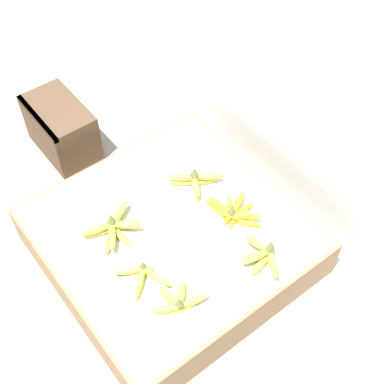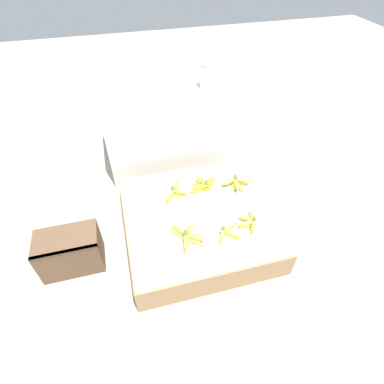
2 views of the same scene
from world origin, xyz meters
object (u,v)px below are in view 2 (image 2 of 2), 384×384
object	(u,v)px
wooden_crate	(70,251)
banana_bunch_middle_midright	(204,185)
banana_bunch_middle_right	(236,183)
banana_bunch_front_midright	(227,232)
banana_bunch_front_right	(250,222)
glass_jar	(208,76)
banana_bunch_middle_midleft	(175,192)
foam_tray_white	(233,81)
banana_bunch_front_midleft	(187,236)

from	to	relation	value
wooden_crate	banana_bunch_middle_midright	world-z (taller)	banana_bunch_middle_midright
banana_bunch_middle_right	banana_bunch_front_midright	bearing A→B (deg)	-117.45
banana_bunch_middle_midright	banana_bunch_front_right	bearing A→B (deg)	-65.98
wooden_crate	glass_jar	size ratio (longest dim) A/B	1.99
glass_jar	banana_bunch_middle_midleft	bearing A→B (deg)	-124.09
banana_bunch_front_right	foam_tray_white	bearing A→B (deg)	77.68
banana_bunch_middle_midleft	glass_jar	world-z (taller)	glass_jar
wooden_crate	foam_tray_white	size ratio (longest dim) A/B	1.85
wooden_crate	banana_bunch_front_midright	bearing A→B (deg)	-10.06
banana_bunch_front_midleft	wooden_crate	bearing A→B (deg)	168.85
banana_bunch_front_right	foam_tray_white	distance (m)	1.18
wooden_crate	foam_tray_white	bearing A→B (deg)	33.38
banana_bunch_middle_midright	banana_bunch_front_midright	bearing A→B (deg)	-87.70
banana_bunch_front_midleft	banana_bunch_middle_midleft	distance (m)	0.41
banana_bunch_middle_right	glass_jar	world-z (taller)	glass_jar
foam_tray_white	banana_bunch_front_right	bearing A→B (deg)	-102.32
banana_bunch_middle_midleft	banana_bunch_front_midright	bearing A→B (deg)	-60.85
banana_bunch_front_right	banana_bunch_middle_midleft	xyz separation A→B (m)	(-0.42, 0.40, 0.01)
banana_bunch_front_midright	banana_bunch_front_right	bearing A→B (deg)	12.37
glass_jar	banana_bunch_middle_right	bearing A→B (deg)	-85.66
wooden_crate	banana_bunch_front_right	xyz separation A→B (m)	(1.16, -0.14, 0.09)
glass_jar	foam_tray_white	size ratio (longest dim) A/B	0.93
banana_bunch_middle_midright	glass_jar	bearing A→B (deg)	72.32
banana_bunch_front_right	banana_bunch_middle_right	xyz separation A→B (m)	(0.05, 0.38, 0.00)
banana_bunch_middle_midright	glass_jar	distance (m)	0.84
glass_jar	wooden_crate	bearing A→B (deg)	-143.01
wooden_crate	foam_tray_white	world-z (taller)	foam_tray_white
banana_bunch_front_midright	foam_tray_white	world-z (taller)	foam_tray_white
banana_bunch_front_midright	banana_bunch_middle_midleft	bearing A→B (deg)	119.15
banana_bunch_front_midleft	banana_bunch_middle_midright	size ratio (longest dim) A/B	0.99
banana_bunch_front_midleft	banana_bunch_middle_midright	xyz separation A→B (m)	(0.24, 0.43, -0.00)
wooden_crate	banana_bunch_middle_midright	size ratio (longest dim) A/B	1.51
banana_bunch_front_midleft	banana_bunch_front_right	size ratio (longest dim) A/B	1.21
banana_bunch_middle_midright	foam_tray_white	xyz separation A→B (m)	(0.42, 0.63, 0.48)
banana_bunch_front_midleft	banana_bunch_middle_midright	distance (m)	0.49
banana_bunch_front_right	banana_bunch_middle_midright	distance (m)	0.47
glass_jar	foam_tray_white	xyz separation A→B (m)	(0.23, 0.04, -0.09)
banana_bunch_front_midleft	banana_bunch_middle_right	xyz separation A→B (m)	(0.47, 0.39, 0.00)
wooden_crate	banana_bunch_middle_midright	bearing A→B (deg)	16.44
wooden_crate	banana_bunch_front_midleft	xyz separation A→B (m)	(0.74, -0.15, 0.10)
banana_bunch_middle_midleft	banana_bunch_middle_right	distance (m)	0.46
banana_bunch_front_midright	banana_bunch_middle_midright	xyz separation A→B (m)	(-0.02, 0.46, 0.01)
banana_bunch_front_right	glass_jar	world-z (taller)	glass_jar
wooden_crate	banana_bunch_front_midleft	size ratio (longest dim) A/B	1.53
banana_bunch_front_right	banana_bunch_middle_midleft	world-z (taller)	banana_bunch_middle_midleft
banana_bunch_middle_midright	banana_bunch_middle_midleft	bearing A→B (deg)	-173.97
wooden_crate	banana_bunch_middle_midleft	xyz separation A→B (m)	(0.75, 0.26, 0.10)
foam_tray_white	glass_jar	bearing A→B (deg)	-169.30
foam_tray_white	wooden_crate	bearing A→B (deg)	-146.62
banana_bunch_middle_midright	foam_tray_white	bearing A→B (deg)	56.33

